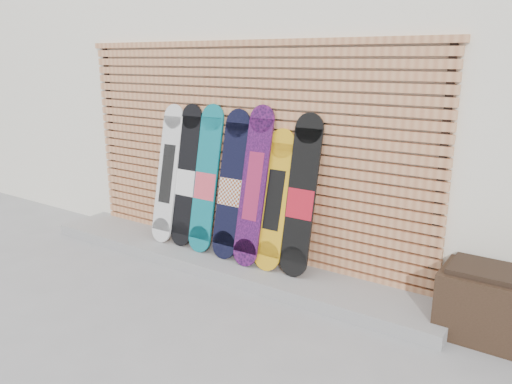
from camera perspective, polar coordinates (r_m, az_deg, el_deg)
ground at (r=4.75m, az=-7.18°, el=-11.58°), size 80.00×80.00×0.00m
building at (r=7.07m, az=15.04°, el=11.96°), size 12.00×5.00×3.60m
concrete_step at (r=5.29m, az=-3.55°, el=-7.91°), size 4.60×0.70×0.12m
slat_wall at (r=5.19m, az=-1.79°, el=4.90°), size 4.26×0.08×2.29m
snowboard_0 at (r=5.64m, az=-10.07°, el=2.07°), size 0.27×0.36×1.52m
snowboard_1 at (r=5.48m, az=-7.99°, el=1.74°), size 0.27×0.33×1.53m
snowboard_2 at (r=5.28m, az=-5.75°, el=1.38°), size 0.29×0.35×1.55m
snowboard_3 at (r=5.09m, az=-2.89°, el=0.72°), size 0.29×0.35×1.51m
snowboard_4 at (r=4.90m, az=-0.28°, el=0.66°), size 0.28×0.38×1.57m
snowboard_5 at (r=4.82m, az=2.12°, el=-0.93°), size 0.29×0.35×1.36m
snowboard_6 at (r=4.67m, az=5.18°, el=-0.57°), size 0.29×0.33×1.52m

